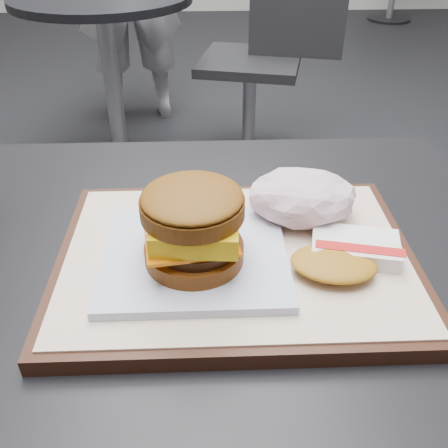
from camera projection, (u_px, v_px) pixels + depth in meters
customer_table at (181, 368)px, 0.66m from camera, size 0.80×0.60×0.77m
serving_tray at (236, 259)px, 0.54m from camera, size 0.38×0.28×0.02m
breakfast_sandwich at (194, 233)px, 0.49m from camera, size 0.19×0.17×0.09m
hash_brown at (346, 254)px, 0.51m from camera, size 0.13×0.10×0.02m
crumpled_wrapper at (303, 197)px, 0.57m from camera, size 0.12×0.10×0.05m
neighbor_table at (108, 47)px, 2.02m from camera, size 0.70×0.70×0.75m
neighbor_chair at (267, 50)px, 2.13m from camera, size 0.64×0.51×0.88m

